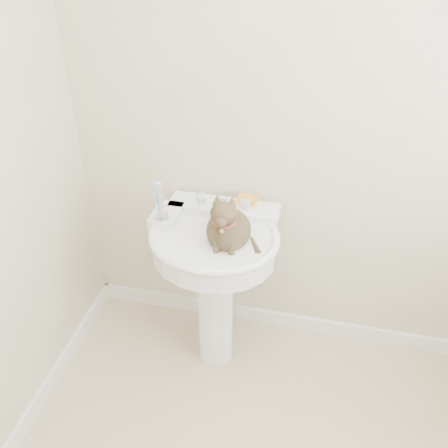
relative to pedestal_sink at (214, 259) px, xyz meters
The scene contains 7 objects.
wall_back 0.75m from the pedestal_sink, 39.84° to the left, with size 2.20×0.00×2.50m, color beige, non-canonical shape.
baseboard_back 0.75m from the pedestal_sink, 38.86° to the left, with size 2.20×0.02×0.09m, color white.
pedestal_sink is the anchor object (origin of this frame).
faucet 0.26m from the pedestal_sink, 89.03° to the left, with size 0.28×0.12×0.14m.
soap_bar 0.32m from the pedestal_sink, 65.81° to the left, with size 0.09×0.06×0.03m, color orange.
toothbrush_cup 0.33m from the pedestal_sink, behind, with size 0.07×0.07×0.19m.
cat 0.23m from the pedestal_sink, 31.73° to the right, with size 0.21×0.27×0.39m.
Camera 1 is at (0.09, -0.90, 2.10)m, focal length 40.00 mm.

